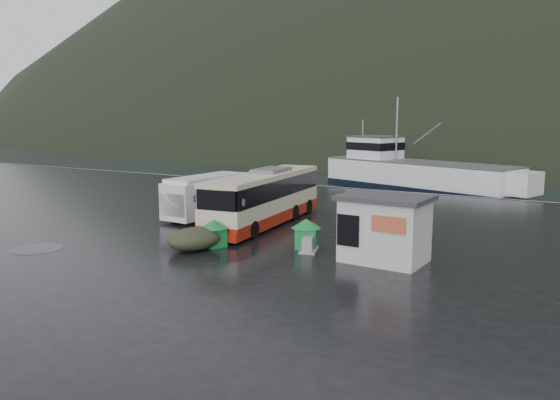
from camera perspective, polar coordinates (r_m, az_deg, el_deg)
The scene contains 13 objects.
ground at distance 29.00m, azimuth -5.10°, elevation -3.53°, with size 160.00×160.00×0.00m, color black.
harbor_water at distance 134.27m, azimuth 23.15°, elevation 5.51°, with size 300.00×180.00×0.02m, color black.
quay_edge at distance 46.54m, azimuth 9.21°, elevation 1.09°, with size 160.00×0.60×1.50m, color #999993.
coach_bus at distance 31.46m, azimuth -1.59°, elevation -2.52°, with size 2.84×11.22×3.17m, color beige, non-canonical shape.
white_van at distance 33.79m, azimuth -7.58°, elevation -1.80°, with size 2.13×6.20×2.59m, color white, non-canonical shape.
waste_bin_left at distance 26.25m, azimuth -6.89°, elevation -4.88°, with size 0.95×0.95×1.31m, color #168037, non-canonical shape.
waste_bin_right at distance 25.83m, azimuth 2.74°, elevation -5.05°, with size 1.01×1.01×1.41m, color #168037, non-canonical shape.
dome_tent at distance 25.79m, azimuth -8.89°, elevation -5.17°, with size 1.91×2.67×1.05m, color #303721, non-canonical shape.
ticket_kiosk at distance 23.97m, azimuth 10.78°, elevation -6.30°, with size 3.66×2.78×2.86m, color silver, non-canonical shape.
jersey_barrier_a at distance 23.76m, azimuth 11.63°, elevation -6.46°, with size 0.78×1.55×0.78m, color #999993, non-canonical shape.
jersey_barrier_b at distance 25.33m, azimuth 3.05°, elevation -5.33°, with size 0.73×1.45×0.73m, color #999993, non-canonical shape.
fishing_trawler at distance 55.28m, azimuth 14.16°, elevation 2.15°, with size 23.11×5.09×9.24m, color white, non-canonical shape.
puddles at distance 27.26m, azimuth -6.51°, elevation -4.34°, with size 13.12×13.10×0.01m.
Camera 1 is at (16.36, -23.13, 6.21)m, focal length 35.00 mm.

